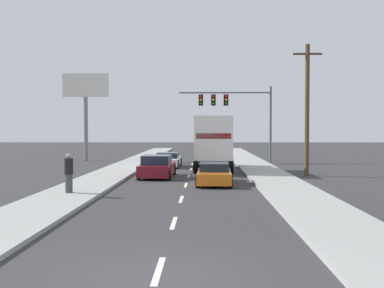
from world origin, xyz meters
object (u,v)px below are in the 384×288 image
(car_maroon, at_px, (157,167))
(roadside_billboard, at_px, (86,98))
(utility_pole_mid, at_px, (307,108))
(pedestrian_near_corner, at_px, (69,173))
(car_orange, at_px, (214,174))
(car_white, at_px, (168,160))
(box_truck, at_px, (213,140))
(traffic_signal_mast, at_px, (228,105))

(car_maroon, bearing_deg, roadside_billboard, 118.23)
(utility_pole_mid, height_order, pedestrian_near_corner, utility_pole_mid)
(pedestrian_near_corner, bearing_deg, car_orange, 36.18)
(car_white, height_order, car_orange, car_orange)
(box_truck, xyz_separation_m, roadside_billboard, (-11.48, 10.59, 3.63))
(car_orange, xyz_separation_m, roadside_billboard, (-11.39, 18.30, 5.24))
(roadside_billboard, relative_size, pedestrian_near_corner, 4.67)
(car_orange, distance_m, pedestrian_near_corner, 8.01)
(car_white, xyz_separation_m, car_maroon, (-0.06, -7.86, 0.10))
(car_white, distance_m, traffic_signal_mast, 8.52)
(pedestrian_near_corner, bearing_deg, car_white, 78.86)
(roadside_billboard, bearing_deg, pedestrian_near_corner, -77.90)
(car_orange, distance_m, utility_pole_mid, 8.35)
(utility_pole_mid, bearing_deg, car_white, 144.29)
(pedestrian_near_corner, bearing_deg, car_maroon, 69.15)
(roadside_billboard, bearing_deg, car_orange, -58.09)
(car_maroon, relative_size, traffic_signal_mast, 0.56)
(car_maroon, bearing_deg, car_white, 89.56)
(car_maroon, relative_size, utility_pole_mid, 0.55)
(car_maroon, distance_m, traffic_signal_mast, 14.74)
(traffic_signal_mast, height_order, pedestrian_near_corner, traffic_signal_mast)
(traffic_signal_mast, height_order, roadside_billboard, roadside_billboard)
(car_maroon, relative_size, pedestrian_near_corner, 2.63)
(box_truck, xyz_separation_m, traffic_signal_mast, (1.50, 8.81, 2.91))
(box_truck, distance_m, traffic_signal_mast, 9.40)
(car_orange, xyz_separation_m, traffic_signal_mast, (1.59, 16.52, 4.52))
(car_maroon, xyz_separation_m, utility_pole_mid, (9.26, 1.25, 3.62))
(car_white, bearing_deg, traffic_signal_mast, 47.16)
(car_orange, bearing_deg, car_white, 106.44)
(car_orange, height_order, utility_pole_mid, utility_pole_mid)
(pedestrian_near_corner, bearing_deg, box_truck, 62.23)
(car_orange, bearing_deg, traffic_signal_mast, 84.49)
(utility_pole_mid, relative_size, pedestrian_near_corner, 4.77)
(car_maroon, distance_m, pedestrian_near_corner, 8.66)
(car_white, distance_m, box_truck, 5.16)
(car_orange, relative_size, pedestrian_near_corner, 2.69)
(box_truck, relative_size, utility_pole_mid, 0.94)
(box_truck, xyz_separation_m, utility_pole_mid, (5.79, -3.09, 2.10))
(utility_pole_mid, relative_size, roadside_billboard, 1.02)
(utility_pole_mid, bearing_deg, pedestrian_near_corner, -142.88)
(box_truck, bearing_deg, car_white, 134.06)
(car_orange, bearing_deg, utility_pole_mid, 38.12)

